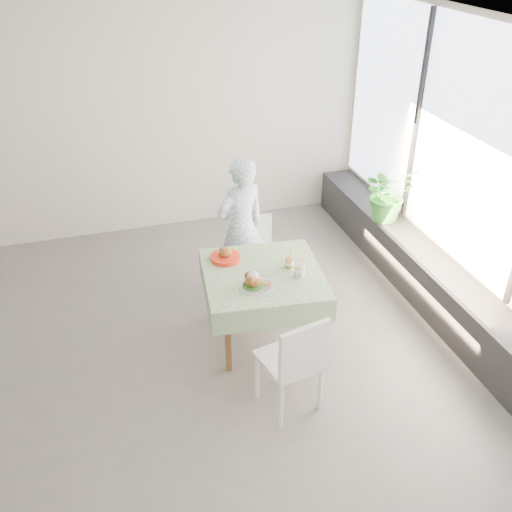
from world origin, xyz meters
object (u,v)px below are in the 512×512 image
object	(u,v)px
diner	(241,228)
main_dish	(255,282)
chair_far	(256,267)
cafe_table	(263,298)
potted_plant	(388,193)
chair_near	(290,378)
juice_cup_orange	(289,262)

from	to	relation	value
diner	main_dish	size ratio (longest dim) A/B	4.87
chair_far	diner	world-z (taller)	diner
cafe_table	potted_plant	xyz separation A→B (m)	(1.79, 1.04, 0.36)
chair_far	chair_near	distance (m)	1.76
chair_far	potted_plant	world-z (taller)	potted_plant
chair_near	juice_cup_orange	world-z (taller)	juice_cup_orange
cafe_table	juice_cup_orange	size ratio (longest dim) A/B	4.78
chair_far	juice_cup_orange	xyz separation A→B (m)	(0.05, -0.85, 0.56)
cafe_table	juice_cup_orange	bearing A→B (deg)	4.37
cafe_table	diner	world-z (taller)	diner
diner	potted_plant	world-z (taller)	diner
cafe_table	potted_plant	distance (m)	2.10
chair_far	main_dish	xyz separation A→B (m)	(-0.33, -1.07, 0.55)
chair_far	diner	size ratio (longest dim) A/B	0.53
chair_near	main_dish	world-z (taller)	chair_near
chair_near	diner	bearing A→B (deg)	87.23
chair_far	potted_plant	xyz separation A→B (m)	(1.59, 0.17, 0.58)
diner	main_dish	distance (m)	1.09
cafe_table	diner	size ratio (longest dim) A/B	0.77
juice_cup_orange	chair_near	bearing A→B (deg)	-108.47
chair_near	potted_plant	bearing A→B (deg)	46.22
diner	potted_plant	size ratio (longest dim) A/B	2.32
chair_far	potted_plant	distance (m)	1.70
chair_far	potted_plant	bearing A→B (deg)	6.18
chair_near	main_dish	distance (m)	0.85
chair_far	main_dish	size ratio (longest dim) A/B	2.57
cafe_table	main_dish	bearing A→B (deg)	-123.86
diner	main_dish	world-z (taller)	diner
chair_near	diner	distance (m)	1.81
chair_near	main_dish	size ratio (longest dim) A/B	3.00
cafe_table	chair_near	distance (m)	0.89
cafe_table	main_dish	world-z (taller)	main_dish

